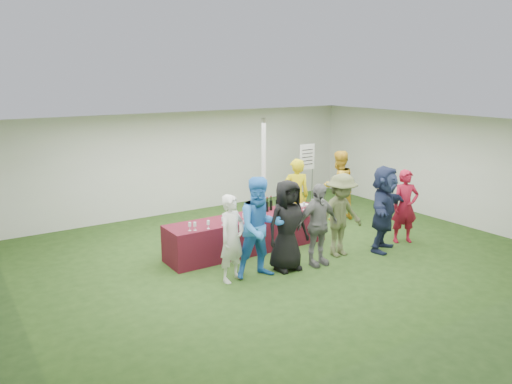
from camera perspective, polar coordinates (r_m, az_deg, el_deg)
ground at (r=10.63m, az=2.24°, el=-6.83°), size 60.00×60.00×0.00m
tent at (r=11.49m, az=0.87°, el=1.72°), size 10.00×10.00×10.00m
serving_table at (r=10.59m, az=-0.91°, el=-4.75°), size 3.60×0.80×0.75m
wine_bottles at (r=10.84m, az=1.25°, el=-1.59°), size 0.62×0.12×0.32m
wine_glasses at (r=9.95m, az=-2.95°, el=-3.02°), size 2.83×0.14×0.16m
water_bottle at (r=10.59m, az=-0.47°, el=-2.04°), size 0.07×0.07×0.23m
bar_towel at (r=11.37m, az=5.45°, el=-1.49°), size 0.25×0.18×0.03m
dump_bucket at (r=11.23m, az=6.83°, el=-1.32°), size 0.22×0.22×0.18m
wine_list_sign at (r=13.78m, az=5.85°, el=3.45°), size 0.50×0.03×1.80m
staff_pourer at (r=11.64m, az=4.56°, el=-0.49°), size 0.76×0.64×1.78m
staff_back at (r=12.86m, az=9.39°, el=0.73°), size 0.90×0.72×1.79m
customer_0 at (r=8.96m, az=-2.75°, el=-5.31°), size 0.68×0.55×1.60m
customer_1 at (r=9.07m, az=0.52°, el=-4.11°), size 1.03×0.87×1.88m
customer_2 at (r=9.44m, az=3.60°, el=-3.84°), size 0.88×0.59×1.75m
customer_3 at (r=9.75m, az=7.05°, el=-3.74°), size 0.96×0.42×1.63m
customer_4 at (r=10.30m, az=9.66°, el=-2.64°), size 1.14×0.69×1.72m
customer_5 at (r=10.79m, az=14.42°, el=-1.85°), size 1.75×1.28×1.83m
customer_6 at (r=11.48m, az=16.67°, el=-1.59°), size 0.70×0.60×1.64m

